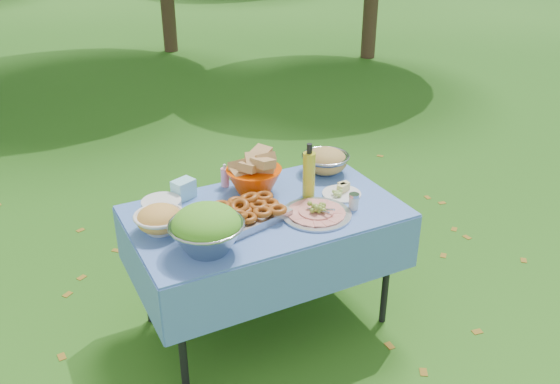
# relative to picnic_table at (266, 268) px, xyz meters

# --- Properties ---
(ground) EXTENTS (80.00, 80.00, 0.00)m
(ground) POSITION_rel_picnic_table_xyz_m (0.00, 0.00, -0.38)
(ground) COLOR #10390A
(ground) RESTS_ON ground
(picnic_table) EXTENTS (1.46, 0.86, 0.76)m
(picnic_table) POSITION_rel_picnic_table_xyz_m (0.00, 0.00, 0.00)
(picnic_table) COLOR #84C1FF
(picnic_table) RESTS_ON ground
(salad_bowl) EXTENTS (0.48, 0.48, 0.24)m
(salad_bowl) POSITION_rel_picnic_table_xyz_m (-0.42, -0.24, 0.50)
(salad_bowl) COLOR #979CA0
(salad_bowl) RESTS_ON picnic_table
(pasta_bowl_white) EXTENTS (0.28, 0.28, 0.14)m
(pasta_bowl_white) POSITION_rel_picnic_table_xyz_m (-0.57, 0.05, 0.45)
(pasta_bowl_white) COLOR silver
(pasta_bowl_white) RESTS_ON picnic_table
(plate_stack) EXTENTS (0.27, 0.27, 0.05)m
(plate_stack) POSITION_rel_picnic_table_xyz_m (-0.50, 0.27, 0.41)
(plate_stack) COLOR silver
(plate_stack) RESTS_ON picnic_table
(wipes_box) EXTENTS (0.14, 0.13, 0.11)m
(wipes_box) POSITION_rel_picnic_table_xyz_m (-0.34, 0.34, 0.44)
(wipes_box) COLOR #96E7F8
(wipes_box) RESTS_ON picnic_table
(sanitizer_bottle) EXTENTS (0.06, 0.06, 0.14)m
(sanitizer_bottle) POSITION_rel_picnic_table_xyz_m (-0.08, 0.38, 0.45)
(sanitizer_bottle) COLOR pink
(sanitizer_bottle) RESTS_ON picnic_table
(bread_bowl) EXTENTS (0.40, 0.40, 0.21)m
(bread_bowl) POSITION_rel_picnic_table_xyz_m (0.05, 0.24, 0.49)
(bread_bowl) COLOR #DF3F00
(bread_bowl) RESTS_ON picnic_table
(pasta_bowl_steel) EXTENTS (0.34, 0.34, 0.15)m
(pasta_bowl_steel) POSITION_rel_picnic_table_xyz_m (0.55, 0.27, 0.46)
(pasta_bowl_steel) COLOR #979CA0
(pasta_bowl_steel) RESTS_ON picnic_table
(fried_tray) EXTENTS (0.44, 0.36, 0.09)m
(fried_tray) POSITION_rel_picnic_table_xyz_m (-0.12, -0.05, 0.43)
(fried_tray) COLOR #ADAFB3
(fried_tray) RESTS_ON picnic_table
(charcuterie_platter) EXTENTS (0.45, 0.45, 0.09)m
(charcuterie_platter) POSITION_rel_picnic_table_xyz_m (0.22, -0.18, 0.42)
(charcuterie_platter) COLOR #AAACB1
(charcuterie_platter) RESTS_ON picnic_table
(oil_bottle) EXTENTS (0.09, 0.09, 0.32)m
(oil_bottle) POSITION_rel_picnic_table_xyz_m (0.29, 0.04, 0.54)
(oil_bottle) COLOR gold
(oil_bottle) RESTS_ON picnic_table
(cheese_plate) EXTENTS (0.26, 0.26, 0.06)m
(cheese_plate) POSITION_rel_picnic_table_xyz_m (0.47, -0.03, 0.41)
(cheese_plate) COLOR silver
(cheese_plate) RESTS_ON picnic_table
(shaker) EXTENTS (0.07, 0.07, 0.09)m
(shaker) POSITION_rel_picnic_table_xyz_m (0.44, -0.21, 0.43)
(shaker) COLOR silver
(shaker) RESTS_ON picnic_table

